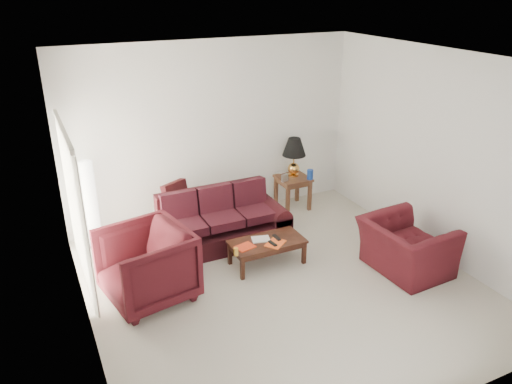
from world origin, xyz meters
TOP-DOWN VIEW (x-y plane):
  - floor at (0.00, 0.00)m, footprint 5.00×5.00m
  - blinds at (-2.42, 1.30)m, footprint 0.10×2.00m
  - sofa at (-0.35, 1.40)m, footprint 2.13×0.96m
  - throw_pillow at (-0.86, 1.99)m, footprint 0.49×0.39m
  - end_table at (1.34, 2.12)m, footprint 0.59×0.59m
  - table_lamp at (1.38, 2.19)m, footprint 0.53×0.53m
  - clock at (1.11, 2.02)m, footprint 0.14×0.08m
  - blue_canister at (1.56, 1.92)m, footprint 0.12×0.12m
  - picture_frame at (1.16, 2.25)m, footprint 0.15×0.18m
  - floor_lamp at (-2.12, 2.20)m, footprint 0.24×0.24m
  - armchair_left at (-1.72, 0.50)m, footprint 1.25×1.22m
  - armchair_right at (1.74, -0.41)m, footprint 1.06×1.19m
  - coffee_table at (0.05, 0.59)m, footprint 1.08×0.55m
  - magazine_red at (-0.31, 0.55)m, footprint 0.30×0.25m
  - magazine_white at (-0.01, 0.66)m, footprint 0.30×0.25m
  - magazine_orange at (0.12, 0.46)m, footprint 0.36×0.35m
  - remote_a at (0.07, 0.44)m, footprint 0.07×0.17m
  - remote_b at (0.20, 0.57)m, footprint 0.06×0.18m
  - yellow_glass at (-0.51, 0.41)m, footprint 0.07×0.07m

SIDE VIEW (x-z plane):
  - floor at x=0.00m, z-range 0.00..0.00m
  - coffee_table at x=0.05m, z-range 0.00..0.38m
  - end_table at x=1.34m, z-range 0.00..0.59m
  - armchair_right at x=1.74m, z-range 0.00..0.74m
  - magazine_white at x=-0.01m, z-range 0.38..0.39m
  - magazine_red at x=-0.31m, z-range 0.38..0.39m
  - magazine_orange at x=0.12m, z-range 0.38..0.39m
  - remote_a at x=0.07m, z-range 0.39..0.41m
  - remote_b at x=0.20m, z-range 0.39..0.42m
  - sofa at x=-0.35m, z-range 0.00..0.86m
  - yellow_glass at x=-0.51m, z-range 0.38..0.49m
  - armchair_left at x=-1.72m, z-range 0.00..0.97m
  - clock at x=1.11m, z-range 0.59..0.72m
  - picture_frame at x=1.16m, z-range 0.65..0.70m
  - blue_canister at x=1.56m, z-range 0.59..0.77m
  - throw_pillow at x=-0.86m, z-range 0.47..0.93m
  - floor_lamp at x=-2.12m, z-range 0.00..1.42m
  - table_lamp at x=1.38m, z-range 0.59..1.29m
  - blinds at x=-2.42m, z-range 0.00..2.16m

